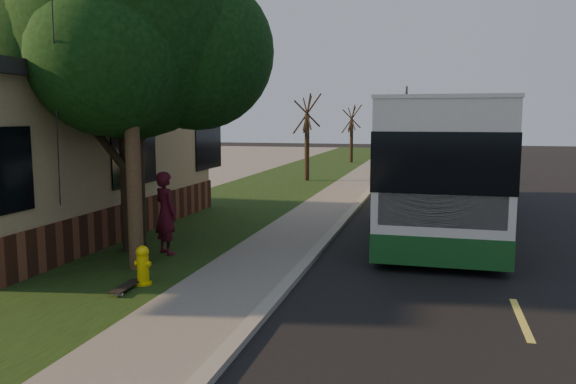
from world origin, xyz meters
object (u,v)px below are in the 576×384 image
at_px(traffic_signal, 406,118).
at_px(distant_car, 448,158).
at_px(utility_pole, 128,42).
at_px(transit_bus, 439,158).
at_px(skateboarder, 166,213).
at_px(leafy_tree, 132,29).
at_px(bare_tree_far, 351,135).
at_px(bare_tree_near, 307,138).
at_px(fire_hydrant, 143,265).
at_px(skateboard_main, 126,287).

bearing_deg(traffic_signal, distant_car, -66.79).
height_order(traffic_signal, distant_car, traffic_signal).
bearing_deg(utility_pole, transit_bus, 52.14).
relative_size(skateboarder, distant_car, 0.48).
xyz_separation_m(utility_pole, leafy_tree, (-0.87, 1.66, 0.54)).
height_order(skateboarder, distant_car, skateboarder).
xyz_separation_m(bare_tree_far, transit_bus, (5.76, -21.20, -0.07)).
bearing_deg(utility_pole, bare_tree_near, 90.66).
xyz_separation_m(fire_hydrant, traffic_signal, (3.10, 34.00, 2.73)).
height_order(bare_tree_near, skateboard_main, bare_tree_near).
height_order(traffic_signal, transit_bus, traffic_signal).
xyz_separation_m(traffic_signal, distant_car, (3.00, -6.99, -2.49)).
bearing_deg(fire_hydrant, bare_tree_near, 92.86).
bearing_deg(traffic_signal, utility_pole, -96.58).
height_order(utility_pole, skateboard_main, utility_pole).
bearing_deg(skateboard_main, transit_bus, 59.17).
distance_m(traffic_signal, distant_car, 8.01).
height_order(leafy_tree, bare_tree_far, leafy_tree).
distance_m(utility_pole, bare_tree_far, 29.13).
distance_m(bare_tree_near, skateboard_main, 18.53).
bearing_deg(bare_tree_far, traffic_signal, 48.81).
height_order(fire_hydrant, bare_tree_far, bare_tree_far).
relative_size(transit_bus, skateboard_main, 14.49).
bearing_deg(skateboard_main, leafy_tree, 115.30).
xyz_separation_m(bare_tree_far, skateboarder, (-0.27, -27.71, -0.99)).
relative_size(utility_pole, leafy_tree, 1.16).
bearing_deg(distant_car, skateboard_main, -100.70).
distance_m(traffic_signal, transit_bus, 25.33).
relative_size(leafy_tree, bare_tree_far, 1.94).
bearing_deg(leafy_tree, utility_pole, -62.40).
bearing_deg(skateboard_main, bare_tree_near, 92.40).
bearing_deg(traffic_signal, skateboard_main, -95.36).
bearing_deg(bare_tree_far, distant_car, -24.72).
height_order(leafy_tree, bare_tree_near, leafy_tree).
bearing_deg(skateboard_main, fire_hydrant, 72.21).
relative_size(fire_hydrant, bare_tree_far, 0.18).
bearing_deg(utility_pole, bare_tree_far, 89.40).
bearing_deg(skateboarder, transit_bus, -99.14).
bearing_deg(skateboard_main, bare_tree_far, 90.51).
xyz_separation_m(leafy_tree, distant_car, (7.67, 24.36, -4.50)).
xyz_separation_m(utility_pole, traffic_signal, (3.81, 33.01, -1.47)).
bearing_deg(distant_car, leafy_tree, -105.38).
relative_size(leafy_tree, bare_tree_near, 1.81).
height_order(bare_tree_far, skateboarder, bare_tree_far).
xyz_separation_m(skateboard_main, distant_car, (6.23, 27.41, 0.54)).
bearing_deg(traffic_signal, bare_tree_near, -104.04).
bearing_deg(skateboarder, utility_pole, 122.19).
xyz_separation_m(transit_bus, skateboard_main, (-5.49, -9.20, -1.79)).
relative_size(leafy_tree, distant_car, 1.98).
distance_m(transit_bus, skateboarder, 8.92).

